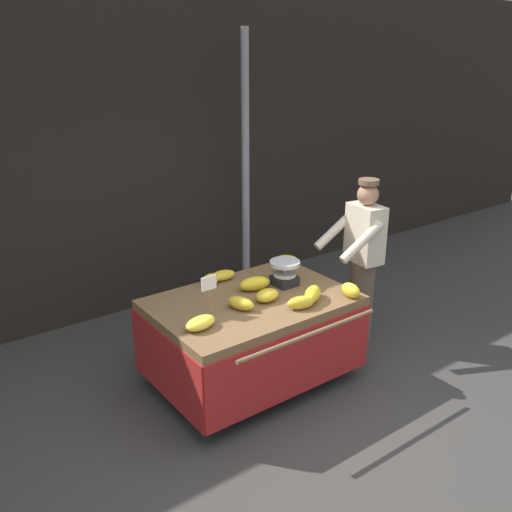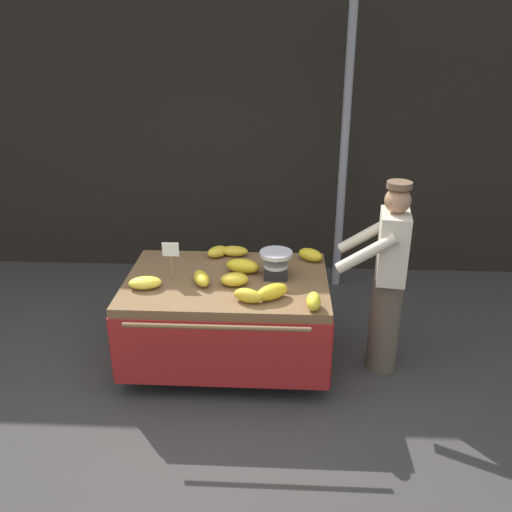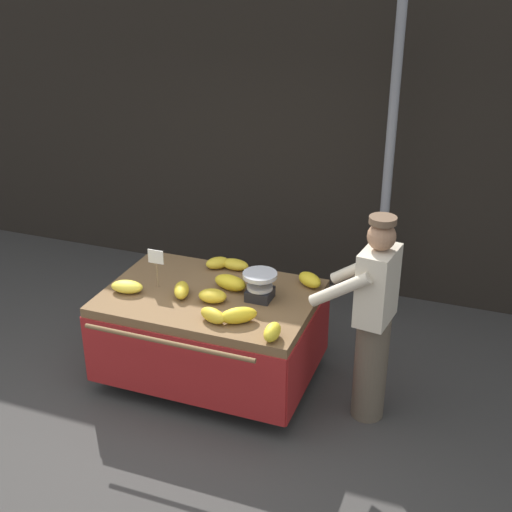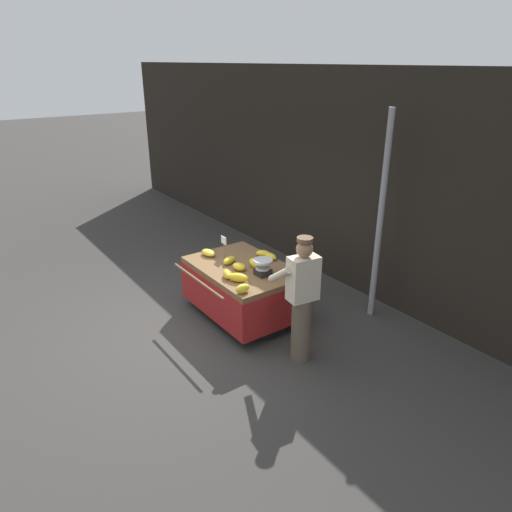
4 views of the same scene
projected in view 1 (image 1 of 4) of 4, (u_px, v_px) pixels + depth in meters
The scene contains 17 objects.
ground_plane at pixel (314, 440), 4.41m from camera, with size 60.00×60.00×0.00m, color #383533.
back_wall at pixel (126, 153), 6.17m from camera, with size 16.00×0.24×3.61m, color black.
street_pole at pixel (245, 170), 6.52m from camera, with size 0.09×0.09×3.11m, color gray.
banana_cart at pixel (252, 320), 4.98m from camera, with size 1.75×1.39×0.83m.
weighing_scale at pixel (285, 273), 5.15m from camera, with size 0.28×0.28×0.24m.
price_sign at pixel (209, 287), 4.54m from camera, with size 0.14×0.01×0.34m.
banana_bunch_0 at pixel (241, 303), 4.69m from camera, with size 0.12×0.25×0.11m, color gold.
banana_bunch_1 at pixel (223, 275), 5.28m from camera, with size 0.14×0.26×0.09m, color gold.
banana_bunch_2 at pixel (351, 290), 4.92m from camera, with size 0.11×0.20×0.13m, color yellow.
banana_bunch_3 at pixel (200, 323), 4.37m from camera, with size 0.15×0.27×0.10m, color yellow.
banana_bunch_4 at pixel (301, 303), 4.70m from camera, with size 0.11×0.24×0.11m, color gold.
banana_bunch_5 at pixel (313, 294), 4.85m from camera, with size 0.13×0.29×0.12m, color gold.
banana_bunch_6 at pixel (255, 284), 5.06m from camera, with size 0.15×0.30×0.12m, color gold.
banana_bunch_7 at pixel (267, 295), 4.85m from camera, with size 0.16×0.23×0.11m, color gold.
banana_bunch_8 at pixel (286, 261), 5.62m from camera, with size 0.14×0.24×0.11m, color gold.
banana_bunch_9 at pixel (211, 280), 5.17m from camera, with size 0.14×0.22×0.10m, color gold.
vendor_person at pixel (362, 262), 5.64m from camera, with size 0.62×0.57×1.71m.
Camera 1 is at (-2.52, -2.64, 2.91)m, focal length 39.36 mm.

